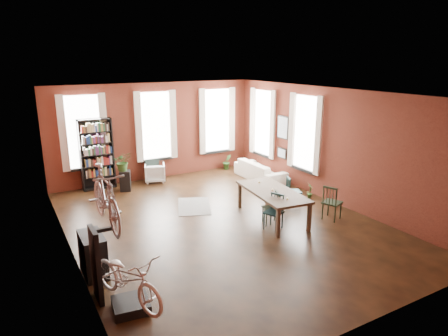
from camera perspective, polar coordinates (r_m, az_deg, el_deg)
room at (r=10.04m, az=-0.87°, el=4.92°), size 9.00×9.04×3.22m
dining_table at (r=10.24m, az=6.86°, el=-5.22°), size 1.25×2.31×0.75m
dining_chair_a at (r=9.63m, az=7.09°, el=-6.29°), size 0.52×0.52×0.85m
dining_chair_b at (r=9.91m, az=6.69°, el=-5.73°), size 0.48×0.48×0.82m
dining_chair_c at (r=10.47m, az=15.19°, el=-4.76°), size 0.54×0.54×0.90m
dining_chair_d at (r=11.22m, az=9.91°, el=-3.31°), size 0.48×0.48×0.81m
bookshelf at (r=12.91m, az=-17.71°, el=1.89°), size 1.00×0.32×2.20m
white_armchair at (r=13.37m, az=-9.85°, el=-0.54°), size 0.81×0.79×0.67m
cream_sofa at (r=13.46m, az=5.20°, el=0.07°), size 0.61×2.08×0.81m
striped_rug at (r=11.13m, az=-4.29°, el=-5.45°), size 1.34×1.61×0.01m
bike_trainer at (r=7.05m, az=-13.16°, el=-18.55°), size 0.64×0.64×0.17m
bike_wall_rack at (r=7.16m, az=-17.83°, el=-13.07°), size 0.16×0.60×1.30m
console_table at (r=8.08m, az=-18.22°, el=-11.66°), size 0.40×0.80×0.80m
plant_stand at (r=12.65m, az=-13.92°, el=-1.78°), size 0.41×0.41×0.63m
plant_by_sofa at (r=14.68m, az=0.44°, el=0.32°), size 0.39×0.61×0.25m
plant_small at (r=11.97m, az=12.13°, el=-3.83°), size 0.51×0.51×0.17m
bicycle_floor at (r=6.56m, az=-13.81°, el=-12.03°), size 0.85×1.03×1.67m
bicycle_hung at (r=6.64m, az=-16.78°, el=-1.36°), size 0.47×1.00×1.66m
plant_on_stand at (r=12.52m, az=-14.25°, el=0.62°), size 0.60×0.65×0.46m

